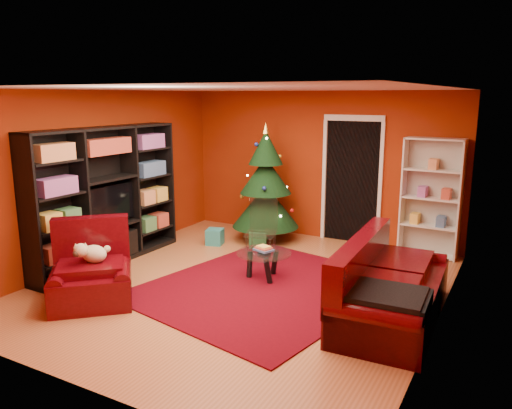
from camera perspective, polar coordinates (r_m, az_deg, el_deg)
The scene contains 18 objects.
floor at distance 6.85m, azimuth -1.63°, elevation -9.46°, with size 5.00×5.50×0.05m, color #A45A30.
ceiling at distance 6.36m, azimuth -1.78°, elevation 13.31°, with size 5.00×5.50×0.05m, color silver.
wall_back at distance 8.94m, azimuth 7.35°, elevation 4.43°, with size 5.00×0.05×2.60m, color maroon.
wall_left at distance 8.03m, azimuth -17.46°, elevation 3.06°, with size 0.05×5.50×2.60m, color maroon.
wall_right at distance 5.66m, azimuth 20.95°, elevation -0.93°, with size 0.05×5.50×2.60m, color maroon.
doorway at distance 8.74m, azimuth 10.86°, elevation 2.47°, with size 1.06×0.60×2.16m, color black, non-canonical shape.
rug at distance 6.76m, azimuth 1.03°, elevation -9.44°, with size 2.70×3.14×0.02m, color #56020E.
media_unit at distance 7.81m, azimuth -16.73°, elevation 0.88°, with size 0.41×2.70×2.07m, color black, non-canonical shape.
christmas_tree at distance 8.67m, azimuth 1.11°, elevation 2.35°, with size 1.17×1.17×2.09m, color black, non-canonical shape.
gift_box_teal at distance 8.64m, azimuth -4.72°, elevation -3.69°, with size 0.27×0.27×0.27m, color teal.
gift_box_green at distance 8.42m, azimuth 0.24°, elevation -4.01°, with size 0.29×0.29×0.29m, color #1E6130.
gift_box_red at distance 9.24m, azimuth 0.78°, elevation -2.67°, with size 0.24×0.24×0.24m, color maroon.
white_bookshelf at distance 8.30m, azimuth 19.37°, elevation 0.67°, with size 0.89×0.32×1.93m, color white, non-canonical shape.
armchair at distance 6.52m, azimuth -18.35°, elevation -7.20°, with size 1.04×1.04×0.81m, color #3B0308, non-canonical shape.
dog at distance 6.51m, azimuth -18.00°, elevation -5.39°, with size 0.40×0.30×0.26m, color beige, non-canonical shape.
sofa at distance 5.95m, azimuth 15.45°, elevation -8.27°, with size 2.17×0.98×0.93m, color #3B0308, non-canonical shape.
coffee_table at distance 7.01m, azimuth 0.92°, elevation -6.96°, with size 0.76×0.76×0.48m, color gray, non-canonical shape.
acrylic_chair at distance 7.71m, azimuth 0.55°, elevation -3.34°, with size 0.44×0.48×0.87m, color #66605B, non-canonical shape.
Camera 1 is at (3.22, -5.48, 2.52)m, focal length 35.00 mm.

